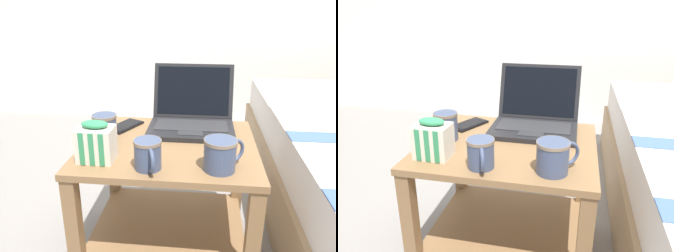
% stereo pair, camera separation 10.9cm
% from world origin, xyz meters
% --- Properties ---
extents(ground_plane, '(8.00, 8.00, 0.00)m').
position_xyz_m(ground_plane, '(0.00, 0.00, 0.00)').
color(ground_plane, gray).
extents(bedside_table, '(0.61, 0.53, 0.47)m').
position_xyz_m(bedside_table, '(0.00, 0.00, 0.30)').
color(bedside_table, olive).
rests_on(bedside_table, ground_plane).
extents(laptop, '(0.33, 0.30, 0.23)m').
position_xyz_m(laptop, '(0.07, 0.17, 0.52)').
color(laptop, black).
rests_on(laptop, bedside_table).
extents(mug_front_left, '(0.08, 0.12, 0.09)m').
position_xyz_m(mug_front_left, '(-0.04, -0.19, 0.52)').
color(mug_front_left, '#3F4C6B').
rests_on(mug_front_left, bedside_table).
extents(mug_front_right, '(0.09, 0.13, 0.10)m').
position_xyz_m(mug_front_right, '(-0.23, -0.01, 0.53)').
color(mug_front_right, '#3F4C6B').
rests_on(mug_front_right, bedside_table).
extents(mug_mid_center, '(0.13, 0.10, 0.10)m').
position_xyz_m(mug_mid_center, '(0.17, -0.18, 0.52)').
color(mug_mid_center, '#3F4C6B').
rests_on(mug_mid_center, bedside_table).
extents(snack_bag, '(0.11, 0.09, 0.13)m').
position_xyz_m(snack_bag, '(-0.21, -0.15, 0.53)').
color(snack_bag, silver).
rests_on(snack_bag, bedside_table).
extents(cell_phone, '(0.14, 0.17, 0.01)m').
position_xyz_m(cell_phone, '(-0.19, 0.14, 0.47)').
color(cell_phone, black).
rests_on(cell_phone, bedside_table).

